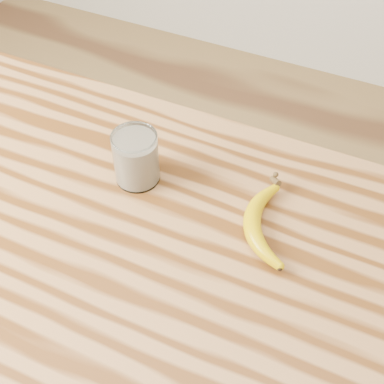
% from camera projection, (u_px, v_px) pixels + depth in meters
% --- Properties ---
extents(room, '(4.04, 4.04, 2.70)m').
position_uv_depth(room, '(45.00, 7.00, 0.69)').
color(room, olive).
rests_on(room, ground).
extents(table, '(1.20, 0.80, 0.90)m').
position_uv_depth(table, '(101.00, 264.00, 1.12)').
color(table, '#A36E3F').
rests_on(table, ground).
extents(smoothie_glass, '(0.09, 0.09, 0.11)m').
position_uv_depth(smoothie_glass, '(136.00, 158.00, 1.07)').
color(smoothie_glass, white).
rests_on(smoothie_glass, table).
extents(banana, '(0.20, 0.30, 0.03)m').
position_uv_depth(banana, '(251.00, 223.00, 1.00)').
color(banana, '#C8A100').
rests_on(banana, table).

